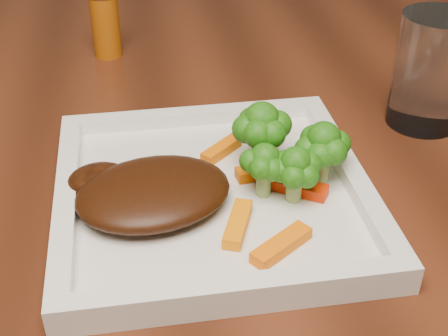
{
  "coord_description": "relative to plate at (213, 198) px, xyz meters",
  "views": [
    {
      "loc": [
        -0.12,
        -0.51,
        1.09
      ],
      "look_at": [
        -0.05,
        -0.07,
        0.79
      ],
      "focal_mm": 50.0,
      "sensor_mm": 36.0,
      "label": 1
    }
  ],
  "objects": [
    {
      "name": "plate",
      "position": [
        0.0,
        0.0,
        0.0
      ],
      "size": [
        0.27,
        0.27,
        0.01
      ],
      "primitive_type": "cube",
      "color": "white",
      "rests_on": "dining_table"
    },
    {
      "name": "steak",
      "position": [
        -0.05,
        -0.01,
        0.02
      ],
      "size": [
        0.15,
        0.13,
        0.03
      ],
      "primitive_type": "ellipsoid",
      "rotation": [
        0.0,
        0.0,
        0.2
      ],
      "color": "#3A1908",
      "rests_on": "plate"
    },
    {
      "name": "broccoli_0",
      "position": [
        0.05,
        0.04,
        0.04
      ],
      "size": [
        0.08,
        0.08,
        0.07
      ],
      "primitive_type": null,
      "rotation": [
        0.0,
        0.0,
        -0.28
      ],
      "color": "#297012",
      "rests_on": "plate"
    },
    {
      "name": "broccoli_1",
      "position": [
        0.1,
        0.0,
        0.04
      ],
      "size": [
        0.07,
        0.07,
        0.06
      ],
      "primitive_type": null,
      "rotation": [
        0.0,
        0.0,
        -0.3
      ],
      "color": "#346310",
      "rests_on": "plate"
    },
    {
      "name": "broccoli_2",
      "position": [
        0.07,
        -0.02,
        0.04
      ],
      "size": [
        0.06,
        0.06,
        0.06
      ],
      "primitive_type": null,
      "rotation": [
        0.0,
        0.0,
        -0.22
      ],
      "color": "#106213",
      "rests_on": "plate"
    },
    {
      "name": "broccoli_3",
      "position": [
        0.04,
        -0.01,
        0.04
      ],
      "size": [
        0.05,
        0.05,
        0.06
      ],
      "primitive_type": null,
      "rotation": [
        0.0,
        0.0,
        -0.03
      ],
      "color": "#126F13",
      "rests_on": "plate"
    },
    {
      "name": "carrot_0",
      "position": [
        0.04,
        -0.08,
        0.01
      ],
      "size": [
        0.06,
        0.05,
        0.01
      ],
      "primitive_type": "cube",
      "rotation": [
        0.0,
        0.0,
        0.61
      ],
      "color": "orange",
      "rests_on": "plate"
    },
    {
      "name": "carrot_2",
      "position": [
        0.01,
        -0.05,
        0.01
      ],
      "size": [
        0.03,
        0.06,
        0.01
      ],
      "primitive_type": "cube",
      "rotation": [
        0.0,
        0.0,
        1.2
      ],
      "color": "orange",
      "rests_on": "plate"
    },
    {
      "name": "carrot_4",
      "position": [
        0.02,
        0.06,
        0.01
      ],
      "size": [
        0.04,
        0.04,
        0.01
      ],
      "primitive_type": "cube",
      "rotation": [
        0.0,
        0.0,
        0.74
      ],
      "color": "orange",
      "rests_on": "plate"
    },
    {
      "name": "carrot_5",
      "position": [
        0.07,
        -0.01,
        0.01
      ],
      "size": [
        0.06,
        0.05,
        0.01
      ],
      "primitive_type": "cube",
      "rotation": [
        0.0,
        0.0,
        -0.58
      ],
      "color": "red",
      "rests_on": "plate"
    },
    {
      "name": "carrot_6",
      "position": [
        0.05,
        0.02,
        0.01
      ],
      "size": [
        0.06,
        0.02,
        0.01
      ],
      "primitive_type": "cube",
      "rotation": [
        0.0,
        0.0,
        0.14
      ],
      "color": "#D85A03",
      "rests_on": "plate"
    },
    {
      "name": "spice_shaker",
      "position": [
        -0.09,
        0.34,
        0.04
      ],
      "size": [
        0.05,
        0.05,
        0.09
      ],
      "primitive_type": "cylinder",
      "rotation": [
        0.0,
        0.0,
        0.35
      ],
      "color": "#A04D08",
      "rests_on": "dining_table"
    },
    {
      "name": "drinking_glass",
      "position": [
        0.24,
        0.11,
        0.05
      ],
      "size": [
        0.09,
        0.09,
        0.12
      ],
      "primitive_type": "cylinder",
      "rotation": [
        0.0,
        0.0,
        -0.27
      ],
      "color": "silver",
      "rests_on": "dining_table"
    }
  ]
}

